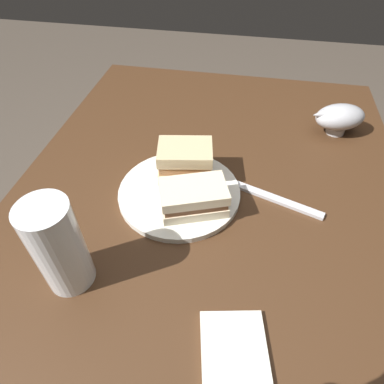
# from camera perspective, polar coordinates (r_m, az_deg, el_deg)

# --- Properties ---
(ground_plane) EXTENTS (6.00, 6.00, 0.00)m
(ground_plane) POSITION_cam_1_polar(r_m,az_deg,el_deg) (1.30, 1.24, -25.88)
(ground_plane) COLOR #4C4238
(dining_table) EXTENTS (1.15, 0.80, 0.75)m
(dining_table) POSITION_cam_1_polar(r_m,az_deg,el_deg) (0.95, 1.61, -18.53)
(dining_table) COLOR #422816
(dining_table) RESTS_ON ground
(plate) EXTENTS (0.24, 0.24, 0.01)m
(plate) POSITION_cam_1_polar(r_m,az_deg,el_deg) (0.66, -2.20, -0.09)
(plate) COLOR silver
(plate) RESTS_ON dining_table
(sandwich_half_left) EXTENTS (0.11, 0.14, 0.05)m
(sandwich_half_left) POSITION_cam_1_polar(r_m,az_deg,el_deg) (0.60, 0.25, -0.97)
(sandwich_half_left) COLOR beige
(sandwich_half_left) RESTS_ON plate
(sandwich_half_right) EXTENTS (0.10, 0.12, 0.07)m
(sandwich_half_right) POSITION_cam_1_polar(r_m,az_deg,el_deg) (0.67, -1.18, 5.48)
(sandwich_half_right) COLOR #CCB284
(sandwich_half_right) RESTS_ON plate
(potato_wedge_front) EXTENTS (0.04, 0.04, 0.02)m
(potato_wedge_front) POSITION_cam_1_polar(r_m,az_deg,el_deg) (0.61, 3.28, -2.76)
(potato_wedge_front) COLOR gold
(potato_wedge_front) RESTS_ON plate
(potato_wedge_middle) EXTENTS (0.04, 0.03, 0.02)m
(potato_wedge_middle) POSITION_cam_1_polar(r_m,az_deg,el_deg) (0.64, 3.47, -0.13)
(potato_wedge_middle) COLOR gold
(potato_wedge_middle) RESTS_ON plate
(potato_wedge_back) EXTENTS (0.04, 0.05, 0.02)m
(potato_wedge_back) POSITION_cam_1_polar(r_m,az_deg,el_deg) (0.64, 0.32, -0.00)
(potato_wedge_back) COLOR #AD702D
(potato_wedge_back) RESTS_ON plate
(potato_wedge_left_edge) EXTENTS (0.04, 0.04, 0.02)m
(potato_wedge_left_edge) POSITION_cam_1_polar(r_m,az_deg,el_deg) (0.68, 0.81, 3.66)
(potato_wedge_left_edge) COLOR #AD702D
(potato_wedge_left_edge) RESTS_ON plate
(pint_glass) EXTENTS (0.07, 0.07, 0.16)m
(pint_glass) POSITION_cam_1_polar(r_m,az_deg,el_deg) (0.53, -21.71, -9.50)
(pint_glass) COLOR white
(pint_glass) RESTS_ON dining_table
(gravy_boat) EXTENTS (0.11, 0.14, 0.07)m
(gravy_boat) POSITION_cam_1_polar(r_m,az_deg,el_deg) (0.88, 24.09, 11.72)
(gravy_boat) COLOR #B7B7BC
(gravy_boat) RESTS_ON dining_table
(napkin) EXTENTS (0.13, 0.11, 0.01)m
(napkin) POSITION_cam_1_polar(r_m,az_deg,el_deg) (0.50, 7.30, -25.56)
(napkin) COLOR silver
(napkin) RESTS_ON dining_table
(fork) EXTENTS (0.07, 0.18, 0.01)m
(fork) POSITION_cam_1_polar(r_m,az_deg,el_deg) (0.67, 14.57, -1.31)
(fork) COLOR silver
(fork) RESTS_ON dining_table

